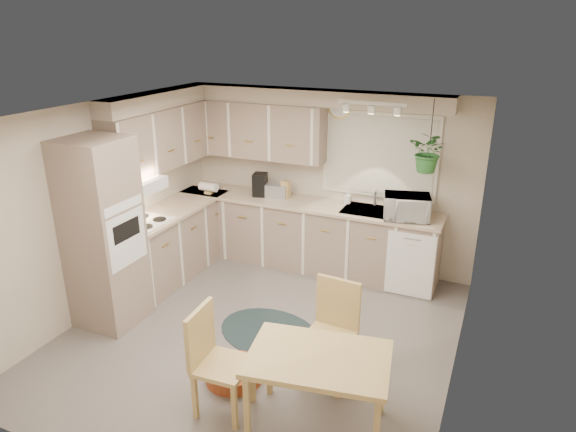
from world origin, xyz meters
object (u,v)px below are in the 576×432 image
(dining_table, at_px, (318,393))
(chair_back, at_px, (328,335))
(chair_left, at_px, (223,363))
(microwave, at_px, (407,204))
(braided_rug, at_px, (270,332))
(pet_bed, at_px, (234,373))

(dining_table, xyz_separation_m, chair_back, (-0.13, 0.62, 0.13))
(chair_left, distance_m, microwave, 3.06)
(chair_back, bearing_deg, chair_left, 52.22)
(microwave, bearing_deg, braided_rug, -137.95)
(chair_back, relative_size, pet_bed, 1.78)
(braided_rug, xyz_separation_m, pet_bed, (0.02, -0.83, 0.06))
(chair_left, distance_m, chair_back, 1.01)
(chair_left, bearing_deg, microwave, 158.73)
(chair_back, bearing_deg, microwave, -91.63)
(dining_table, xyz_separation_m, pet_bed, (-0.95, 0.28, -0.29))
(braided_rug, bearing_deg, chair_left, -82.73)
(dining_table, bearing_deg, chair_left, -171.76)
(chair_back, distance_m, microwave, 2.22)
(chair_left, xyz_separation_m, pet_bed, (-0.13, 0.39, -0.42))
(braided_rug, distance_m, pet_bed, 0.84)
(braided_rug, bearing_deg, pet_bed, -88.29)
(braided_rug, height_order, microwave, microwave)
(dining_table, bearing_deg, chair_back, 101.82)
(dining_table, height_order, chair_left, chair_left)
(pet_bed, distance_m, microwave, 2.88)
(microwave, bearing_deg, dining_table, -106.54)
(chair_left, distance_m, braided_rug, 1.33)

